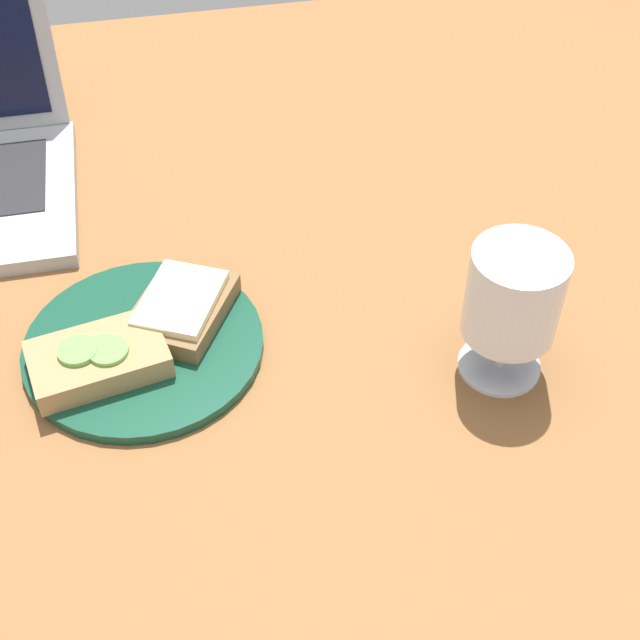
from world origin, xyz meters
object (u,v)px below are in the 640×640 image
object	(u,v)px
plate	(144,346)
sandwich_with_cucumber	(98,358)
sandwich_with_cheese	(181,307)
wine_glass	(513,300)

from	to	relation	value
plate	sandwich_with_cucumber	world-z (taller)	sandwich_with_cucumber
plate	sandwich_with_cheese	world-z (taller)	sandwich_with_cheese
sandwich_with_cheese	wine_glass	world-z (taller)	wine_glass
sandwich_with_cheese	wine_glass	distance (cm)	30.53
sandwich_with_cucumber	wine_glass	world-z (taller)	wine_glass
sandwich_with_cucumber	sandwich_with_cheese	xyz separation A→B (cm)	(7.87, 5.05, -0.02)
sandwich_with_cucumber	sandwich_with_cheese	bearing A→B (deg)	32.68
sandwich_with_cucumber	wine_glass	xyz separation A→B (cm)	(35.55, -6.28, 6.09)
plate	wine_glass	size ratio (longest dim) A/B	1.65
plate	sandwich_with_cheese	xyz separation A→B (cm)	(3.93, 2.52, 1.81)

